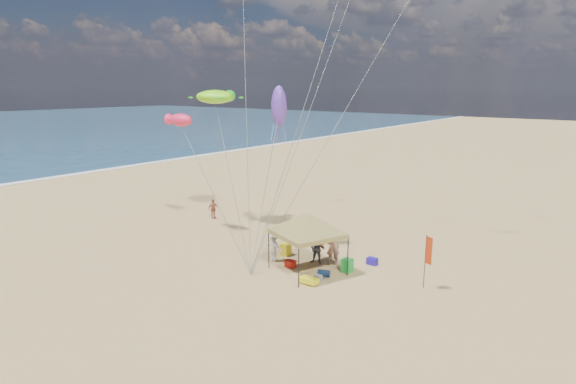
# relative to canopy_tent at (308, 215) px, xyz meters

# --- Properties ---
(ground) EXTENTS (280.00, 280.00, 0.00)m
(ground) POSITION_rel_canopy_tent_xyz_m (-1.52, -2.68, -3.06)
(ground) COLOR tan
(ground) RESTS_ON ground
(canopy_tent) EXTENTS (5.56, 5.56, 3.68)m
(canopy_tent) POSITION_rel_canopy_tent_xyz_m (0.00, 0.00, 0.00)
(canopy_tent) COLOR black
(canopy_tent) RESTS_ON ground
(feather_flag) EXTENTS (0.38, 0.17, 2.65)m
(feather_flag) POSITION_rel_canopy_tent_xyz_m (5.74, 1.67, -1.28)
(feather_flag) COLOR black
(feather_flag) RESTS_ON ground
(cooler_red) EXTENTS (0.54, 0.38, 0.38)m
(cooler_red) POSITION_rel_canopy_tent_xyz_m (-1.09, -0.02, -2.87)
(cooler_red) COLOR red
(cooler_red) RESTS_ON ground
(cooler_blue) EXTENTS (0.54, 0.38, 0.38)m
(cooler_blue) POSITION_rel_canopy_tent_xyz_m (2.20, 2.97, -2.87)
(cooler_blue) COLOR #201299
(cooler_blue) RESTS_ON ground
(bag_navy) EXTENTS (0.69, 0.54, 0.36)m
(bag_navy) POSITION_rel_canopy_tent_xyz_m (1.05, -0.04, -2.88)
(bag_navy) COLOR #0E1F3E
(bag_navy) RESTS_ON ground
(bag_orange) EXTENTS (0.54, 0.69, 0.36)m
(bag_orange) POSITION_rel_canopy_tent_xyz_m (-1.79, 3.70, -2.88)
(bag_orange) COLOR #EE470D
(bag_orange) RESTS_ON ground
(chair_green) EXTENTS (0.50, 0.50, 0.70)m
(chair_green) POSITION_rel_canopy_tent_xyz_m (1.66, 1.24, -2.71)
(chair_green) COLOR green
(chair_green) RESTS_ON ground
(chair_yellow) EXTENTS (0.50, 0.50, 0.70)m
(chair_yellow) POSITION_rel_canopy_tent_xyz_m (-2.43, 1.28, -2.71)
(chair_yellow) COLOR yellow
(chair_yellow) RESTS_ON ground
(crate_grey) EXTENTS (0.34, 0.30, 0.28)m
(crate_grey) POSITION_rel_canopy_tent_xyz_m (1.11, -0.62, -2.92)
(crate_grey) COLOR slate
(crate_grey) RESTS_ON ground
(beach_cart) EXTENTS (0.90, 0.50, 0.24)m
(beach_cart) POSITION_rel_canopy_tent_xyz_m (1.00, -1.28, -2.86)
(beach_cart) COLOR yellow
(beach_cart) RESTS_ON ground
(person_near_a) EXTENTS (0.84, 0.78, 1.92)m
(person_near_a) POSITION_rel_canopy_tent_xyz_m (0.51, 1.67, -2.10)
(person_near_a) COLOR #A3725D
(person_near_a) RESTS_ON ground
(person_near_b) EXTENTS (0.95, 0.82, 1.71)m
(person_near_b) POSITION_rel_canopy_tent_xyz_m (-0.26, 1.29, -2.21)
(person_near_b) COLOR #3D4754
(person_near_b) RESTS_ON ground
(person_near_c) EXTENTS (1.14, 0.70, 1.70)m
(person_near_c) POSITION_rel_canopy_tent_xyz_m (-2.31, 0.14, -2.21)
(person_near_c) COLOR silver
(person_near_c) RESTS_ON ground
(person_far_a) EXTENTS (0.54, 0.92, 1.46)m
(person_far_a) POSITION_rel_canopy_tent_xyz_m (-11.44, 4.28, -2.33)
(person_far_a) COLOR #AE5943
(person_far_a) RESTS_ON ground
(turtle_kite) EXTENTS (3.10, 2.65, 0.92)m
(turtle_kite) POSITION_rel_canopy_tent_xyz_m (-10.31, 3.71, 5.71)
(turtle_kite) COLOR #7CFF15
(turtle_kite) RESTS_ON ground
(fish_kite) EXTENTS (2.12, 1.60, 0.85)m
(fish_kite) POSITION_rel_canopy_tent_xyz_m (-10.74, 1.08, 4.29)
(fish_kite) COLOR #F52553
(fish_kite) RESTS_ON ground
(squid_kite) EXTENTS (1.04, 1.04, 2.31)m
(squid_kite) POSITION_rel_canopy_tent_xyz_m (-3.67, 2.30, 5.29)
(squid_kite) COLOR #6237B4
(squid_kite) RESTS_ON ground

